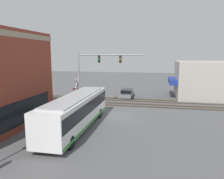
% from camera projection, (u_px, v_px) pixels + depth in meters
% --- Properties ---
extents(ground_plane, '(120.00, 120.00, 0.00)m').
position_uv_depth(ground_plane, '(116.00, 116.00, 24.56)').
color(ground_plane, '#565659').
extents(shop_building, '(8.32, 10.44, 5.76)m').
position_uv_depth(shop_building, '(206.00, 80.00, 34.47)').
color(shop_building, '#B2ADA3').
rests_on(shop_building, ground).
extents(city_bus, '(12.25, 2.59, 3.14)m').
position_uv_depth(city_bus, '(76.00, 110.00, 20.13)').
color(city_bus, white).
rests_on(city_bus, ground).
extents(traffic_signal_gantry, '(0.42, 8.46, 7.19)m').
position_uv_depth(traffic_signal_gantry, '(96.00, 67.00, 28.31)').
color(traffic_signal_gantry, gray).
rests_on(traffic_signal_gantry, ground).
extents(crossing_signal, '(1.41, 1.18, 3.81)m').
position_uv_depth(crossing_signal, '(77.00, 89.00, 29.03)').
color(crossing_signal, gray).
rests_on(crossing_signal, ground).
extents(rail_track_near, '(2.60, 60.00, 0.15)m').
position_uv_depth(rail_track_near, '(124.00, 104.00, 30.36)').
color(rail_track_near, '#332D28').
rests_on(rail_track_near, ground).
extents(rail_track_far, '(2.60, 60.00, 0.15)m').
position_uv_depth(rail_track_far, '(127.00, 99.00, 33.46)').
color(rail_track_far, '#332D28').
rests_on(rail_track_far, ground).
extents(parked_car_grey, '(4.80, 1.82, 1.41)m').
position_uv_depth(parked_car_grey, '(127.00, 93.00, 35.02)').
color(parked_car_grey, slate).
rests_on(parked_car_grey, ground).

